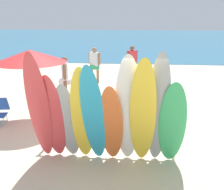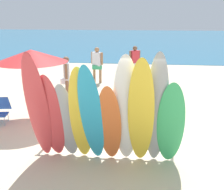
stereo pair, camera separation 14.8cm
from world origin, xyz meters
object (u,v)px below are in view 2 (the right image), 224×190
surfboard_green_9 (171,125)px  beach_chair_red (0,109)px  surfboard_rack (107,132)px  beach_umbrella (31,56)px  surfboard_red_1 (52,118)px  surfboard_grey_2 (66,122)px  surfboard_yellow_7 (141,115)px  surfboard_orange_5 (110,125)px  beachgoer_strolling (67,75)px  surfboard_red_0 (38,109)px  surfboard_teal_4 (92,116)px  beachgoer_midbeach (97,62)px  surfboard_yellow_3 (81,116)px  surfboard_grey_8 (156,112)px  surfboard_white_6 (126,113)px  beachgoer_near_rack (135,60)px

surfboard_green_9 → beach_chair_red: surfboard_green_9 is taller
surfboard_rack → beach_umbrella: beach_umbrella is taller
surfboard_rack → surfboard_red_1: surfboard_red_1 is taller
surfboard_grey_2 → surfboard_yellow_7: (1.64, -0.22, 0.31)m
surfboard_orange_5 → beach_umbrella: (-2.71, 2.62, 1.06)m
surfboard_red_1 → surfboard_grey_2: (0.31, 0.05, -0.10)m
surfboard_orange_5 → beachgoer_strolling: surfboard_orange_5 is taller
beach_chair_red → surfboard_orange_5: bearing=-42.1°
surfboard_red_0 → surfboard_yellow_7: bearing=-5.8°
beach_chair_red → surfboard_teal_4: bearing=-45.8°
surfboard_orange_5 → beachgoer_midbeach: (-1.56, 7.81, 0.02)m
surfboard_yellow_3 → surfboard_grey_8: (1.59, -0.05, 0.16)m
surfboard_yellow_7 → beach_umbrella: bearing=141.9°
beachgoer_strolling → beach_umbrella: (-0.47, -2.14, 1.05)m
surfboard_yellow_7 → surfboard_rack: bearing=137.9°
surfboard_red_1 → beach_chair_red: (-2.42, 2.24, -0.65)m
surfboard_yellow_3 → surfboard_white_6: surfboard_white_6 is taller
beach_chair_red → beach_umbrella: beach_umbrella is taller
surfboard_green_9 → beachgoer_midbeach: surfboard_green_9 is taller
surfboard_orange_5 → surfboard_green_9: size_ratio=0.95×
surfboard_white_6 → beach_chair_red: surfboard_white_6 is taller
surfboard_grey_8 → surfboard_green_9: size_ratio=1.28×
surfboard_grey_8 → beachgoer_near_rack: 8.82m
surfboard_rack → surfboard_yellow_3: bearing=-125.1°
surfboard_red_0 → beach_chair_red: 3.37m
beachgoer_strolling → beach_chair_red: 2.92m
surfboard_teal_4 → surfboard_white_6: surfboard_white_6 is taller
surfboard_teal_4 → beach_chair_red: surfboard_teal_4 is taller
beach_chair_red → surfboard_rack: bearing=-35.3°
beachgoer_strolling → beachgoer_near_rack: size_ratio=1.00×
beachgoer_near_rack → surfboard_yellow_7: bearing=-122.2°
surfboard_grey_2 → surfboard_red_1: bearing=-168.7°
surfboard_yellow_3 → surfboard_teal_4: surfboard_teal_4 is taller
surfboard_grey_2 → surfboard_green_9: size_ratio=0.92×
surfboard_orange_5 → beachgoer_strolling: size_ratio=1.21×
surfboard_white_6 → beach_chair_red: 4.78m
surfboard_orange_5 → surfboard_green_9: 1.28m
surfboard_yellow_7 → surfboard_grey_8: size_ratio=0.97×
surfboard_teal_4 → beachgoer_midbeach: surfboard_teal_4 is taller
surfboard_rack → surfboard_green_9: surfboard_green_9 is taller
surfboard_rack → surfboard_grey_8: 1.55m
surfboard_grey_8 → beachgoer_near_rack: bearing=96.1°
surfboard_yellow_7 → surfboard_grey_8: (0.31, 0.06, 0.05)m
surfboard_yellow_7 → surfboard_green_9: bearing=12.2°
surfboard_rack → surfboard_green_9: (1.44, -0.64, 0.50)m
surfboard_teal_4 → surfboard_grey_2: bearing=168.0°
surfboard_rack → surfboard_white_6: bearing=-54.1°
surfboard_red_0 → surfboard_teal_4: bearing=-4.4°
surfboard_orange_5 → surfboard_green_9: surfboard_green_9 is taller
beach_umbrella → surfboard_red_1: bearing=-61.0°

